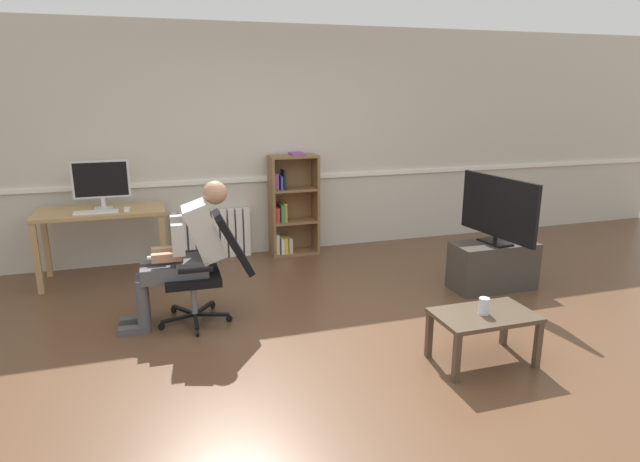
{
  "coord_description": "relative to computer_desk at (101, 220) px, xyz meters",
  "views": [
    {
      "loc": [
        -1.29,
        -3.69,
        1.98
      ],
      "look_at": [
        0.15,
        0.85,
        0.7
      ],
      "focal_mm": 29.95,
      "sensor_mm": 36.0,
      "label": 1
    }
  ],
  "objects": [
    {
      "name": "computer_desk",
      "position": [
        0.0,
        0.0,
        0.0
      ],
      "size": [
        1.28,
        0.61,
        0.76
      ],
      "color": "tan",
      "rests_on": "ground_plane"
    },
    {
      "name": "tv_stand",
      "position": [
        3.77,
        -1.49,
        -0.41
      ],
      "size": [
        0.85,
        0.38,
        0.48
      ],
      "color": "#3D3833",
      "rests_on": "ground_plane"
    },
    {
      "name": "computer_mouse",
      "position": [
        0.27,
        -0.12,
        0.13
      ],
      "size": [
        0.06,
        0.1,
        0.03
      ],
      "primitive_type": "cube",
      "color": "white",
      "rests_on": "computer_desk"
    },
    {
      "name": "keyboard",
      "position": [
        -0.03,
        -0.14,
        0.12
      ],
      "size": [
        0.43,
        0.12,
        0.02
      ],
      "primitive_type": "cube",
      "color": "white",
      "rests_on": "computer_desk"
    },
    {
      "name": "radiator",
      "position": [
        1.17,
        0.39,
        -0.35
      ],
      "size": [
        0.92,
        0.08,
        0.59
      ],
      "color": "white",
      "rests_on": "ground_plane"
    },
    {
      "name": "tv_screen",
      "position": [
        3.77,
        -1.49,
        0.18
      ],
      "size": [
        0.23,
        1.02,
        0.67
      ],
      "rotation": [
        0.0,
        0.0,
        1.68
      ],
      "color": "black",
      "rests_on": "tv_stand"
    },
    {
      "name": "person_seated",
      "position": [
        0.77,
        -1.4,
        0.01
      ],
      "size": [
        0.96,
        0.4,
        1.23
      ],
      "rotation": [
        0.0,
        0.0,
        -1.59
      ],
      "color": "#4C4C51",
      "rests_on": "ground_plane"
    },
    {
      "name": "coffee_table",
      "position": [
        2.78,
        -2.77,
        -0.31
      ],
      "size": [
        0.73,
        0.45,
        0.39
      ],
      "color": "#4C3D2D",
      "rests_on": "ground_plane"
    },
    {
      "name": "office_chair",
      "position": [
        0.97,
        -1.4,
        -0.13
      ],
      "size": [
        0.83,
        0.61,
        0.96
      ],
      "rotation": [
        0.0,
        0.0,
        -1.59
      ],
      "color": "black",
      "rests_on": "ground_plane"
    },
    {
      "name": "ground_plane",
      "position": [
        1.84,
        -2.15,
        -0.65
      ],
      "size": [
        18.0,
        18.0,
        0.0
      ],
      "primitive_type": "plane",
      "color": "brown"
    },
    {
      "name": "imac_monitor",
      "position": [
        0.03,
        0.08,
        0.4
      ],
      "size": [
        0.57,
        0.14,
        0.5
      ],
      "color": "silver",
      "rests_on": "computer_desk"
    },
    {
      "name": "bookshelf",
      "position": [
        2.11,
        0.29,
        -0.07
      ],
      "size": [
        0.58,
        0.29,
        1.24
      ],
      "color": "brown",
      "rests_on": "ground_plane"
    },
    {
      "name": "drinking_glass",
      "position": [
        2.77,
        -2.78,
        -0.19
      ],
      "size": [
        0.08,
        0.08,
        0.12
      ],
      "primitive_type": "cylinder",
      "color": "silver",
      "rests_on": "coffee_table"
    },
    {
      "name": "back_wall",
      "position": [
        1.84,
        0.5,
        0.7
      ],
      "size": [
        12.0,
        0.13,
        2.7
      ],
      "color": "beige",
      "rests_on": "ground_plane"
    }
  ]
}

